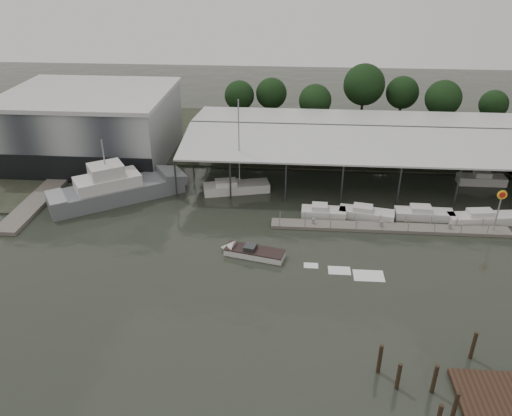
# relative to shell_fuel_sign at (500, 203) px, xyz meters

# --- Properties ---
(ground) EXTENTS (200.00, 200.00, 0.00)m
(ground) POSITION_rel_shell_fuel_sign_xyz_m (-27.00, -9.99, -3.93)
(ground) COLOR #242921
(ground) RESTS_ON ground
(land_strip_far) EXTENTS (140.00, 30.00, 0.30)m
(land_strip_far) POSITION_rel_shell_fuel_sign_xyz_m (-27.00, 32.01, -3.83)
(land_strip_far) COLOR #353A2C
(land_strip_far) RESTS_ON ground
(land_strip_west) EXTENTS (20.00, 40.00, 0.30)m
(land_strip_west) POSITION_rel_shell_fuel_sign_xyz_m (-67.00, 20.01, -3.83)
(land_strip_west) COLOR #353A2C
(land_strip_west) RESTS_ON ground
(storage_warehouse) EXTENTS (24.50, 20.50, 10.50)m
(storage_warehouse) POSITION_rel_shell_fuel_sign_xyz_m (-55.00, 19.95, 1.36)
(storage_warehouse) COLOR #92979B
(storage_warehouse) RESTS_ON ground
(covered_boat_shed) EXTENTS (58.24, 24.00, 6.96)m
(covered_boat_shed) POSITION_rel_shell_fuel_sign_xyz_m (-10.00, 18.01, 2.20)
(covered_boat_shed) COLOR silver
(covered_boat_shed) RESTS_ON ground
(trawler_dock) EXTENTS (3.00, 18.00, 0.50)m
(trawler_dock) POSITION_rel_shell_fuel_sign_xyz_m (-57.00, 4.01, -3.68)
(trawler_dock) COLOR #67615B
(trawler_dock) RESTS_ON ground
(floating_dock) EXTENTS (28.00, 2.00, 1.40)m
(floating_dock) POSITION_rel_shell_fuel_sign_xyz_m (-12.00, 0.01, -3.72)
(floating_dock) COLOR #67615B
(floating_dock) RESTS_ON ground
(shell_fuel_sign) EXTENTS (1.10, 0.18, 5.55)m
(shell_fuel_sign) POSITION_rel_shell_fuel_sign_xyz_m (0.00, 0.00, 0.00)
(shell_fuel_sign) COLOR gray
(shell_fuel_sign) RESTS_ON ground
(grey_trawler) EXTENTS (17.47, 13.74, 8.84)m
(grey_trawler) POSITION_rel_shell_fuel_sign_xyz_m (-46.59, 5.37, -2.35)
(grey_trawler) COLOR #595D62
(grey_trawler) RESTS_ON ground
(white_sailboat) EXTENTS (9.28, 4.71, 13.01)m
(white_sailboat) POSITION_rel_shell_fuel_sign_xyz_m (-31.38, 8.80, -3.27)
(white_sailboat) COLOR silver
(white_sailboat) RESTS_ON ground
(speedboat_underway) EXTENTS (17.94, 5.97, 2.00)m
(speedboat_underway) POSITION_rel_shell_fuel_sign_xyz_m (-28.06, -6.84, -3.53)
(speedboat_underway) COLOR silver
(speedboat_underway) RESTS_ON ground
(moored_cruiser_0) EXTENTS (5.51, 2.42, 1.70)m
(moored_cruiser_0) POSITION_rel_shell_fuel_sign_xyz_m (-19.74, 2.56, -3.31)
(moored_cruiser_0) COLOR silver
(moored_cruiser_0) RESTS_ON ground
(moored_cruiser_1) EXTENTS (6.95, 3.44, 1.70)m
(moored_cruiser_1) POSITION_rel_shell_fuel_sign_xyz_m (-14.46, 2.65, -3.31)
(moored_cruiser_1) COLOR silver
(moored_cruiser_1) RESTS_ON ground
(moored_cruiser_2) EXTENTS (7.07, 2.36, 1.70)m
(moored_cruiser_2) POSITION_rel_shell_fuel_sign_xyz_m (-7.37, 3.09, -3.31)
(moored_cruiser_2) COLOR silver
(moored_cruiser_2) RESTS_ON ground
(moored_cruiser_3) EXTENTS (8.72, 3.30, 1.70)m
(moored_cruiser_3) POSITION_rel_shell_fuel_sign_xyz_m (-0.43, 2.55, -3.31)
(moored_cruiser_3) COLOR silver
(moored_cruiser_3) RESTS_ON ground
(mooring_pilings) EXTENTS (8.06, 8.12, 3.69)m
(mooring_pilings) POSITION_rel_shell_fuel_sign_xyz_m (-13.06, -24.77, -2.87)
(mooring_pilings) COLOR #2E2317
(mooring_pilings) RESTS_ON ground
(horizon_tree_line) EXTENTS (66.57, 11.65, 11.28)m
(horizon_tree_line) POSITION_rel_shell_fuel_sign_xyz_m (-4.95, 38.14, 2.25)
(horizon_tree_line) COLOR #301D15
(horizon_tree_line) RESTS_ON ground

